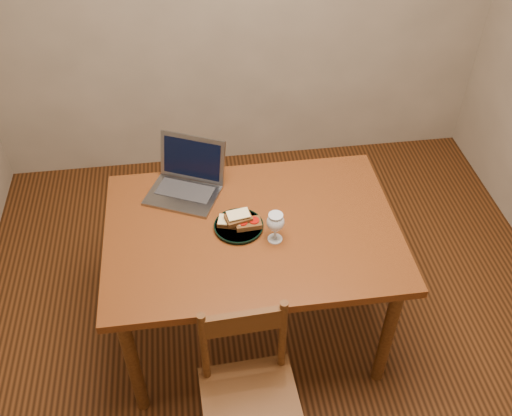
{
  "coord_description": "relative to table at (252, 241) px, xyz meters",
  "views": [
    {
      "loc": [
        -0.34,
        -1.67,
        2.52
      ],
      "look_at": [
        -0.09,
        0.17,
        0.8
      ],
      "focal_mm": 40.0,
      "sensor_mm": 36.0,
      "label": 1
    }
  ],
  "objects": [
    {
      "name": "sandwich_cheese",
      "position": [
        -0.09,
        0.02,
        0.12
      ],
      "size": [
        0.12,
        0.09,
        0.03
      ],
      "primitive_type": null,
      "rotation": [
        0.0,
        0.0,
        -0.28
      ],
      "color": "#381E0C",
      "rests_on": "plate"
    },
    {
      "name": "milk_glass",
      "position": [
        0.09,
        -0.08,
        0.16
      ],
      "size": [
        0.08,
        0.08,
        0.15
      ],
      "primitive_type": null,
      "color": "white",
      "rests_on": "table"
    },
    {
      "name": "laptop",
      "position": [
        -0.27,
        0.31,
        0.15
      ],
      "size": [
        0.41,
        0.4,
        0.23
      ],
      "rotation": [
        0.0,
        0.0,
        -0.43
      ],
      "color": "slate",
      "rests_on": "table"
    },
    {
      "name": "sandwich_tomato",
      "position": [
        -0.02,
        -0.0,
        0.12
      ],
      "size": [
        0.12,
        0.07,
        0.03
      ],
      "primitive_type": null,
      "rotation": [
        0.0,
        0.0,
        0.06
      ],
      "color": "#381E0C",
      "rests_on": "plate"
    },
    {
      "name": "sandwich_top",
      "position": [
        -0.06,
        0.01,
        0.15
      ],
      "size": [
        0.13,
        0.09,
        0.03
      ],
      "primitive_type": null,
      "rotation": [
        0.0,
        0.0,
        0.25
      ],
      "color": "#381E0C",
      "rests_on": "plate"
    },
    {
      "name": "chair",
      "position": [
        -0.09,
        -0.62,
        -0.21
      ],
      "size": [
        0.4,
        0.39,
        0.41
      ],
      "rotation": [
        0.0,
        0.0,
        0.05
      ],
      "color": "#361D0B",
      "rests_on": "floor"
    },
    {
      "name": "floor",
      "position": [
        0.11,
        -0.11,
        -0.66
      ],
      "size": [
        3.2,
        3.2,
        0.02
      ],
      "primitive_type": "cube",
      "color": "black",
      "rests_on": "ground"
    },
    {
      "name": "plate",
      "position": [
        -0.06,
        0.01,
        0.1
      ],
      "size": [
        0.22,
        0.22,
        0.02
      ],
      "primitive_type": "cylinder",
      "color": "black",
      "rests_on": "table"
    },
    {
      "name": "table",
      "position": [
        0.0,
        0.0,
        0.0
      ],
      "size": [
        1.3,
        0.9,
        0.74
      ],
      "color": "#43200B",
      "rests_on": "floor"
    }
  ]
}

